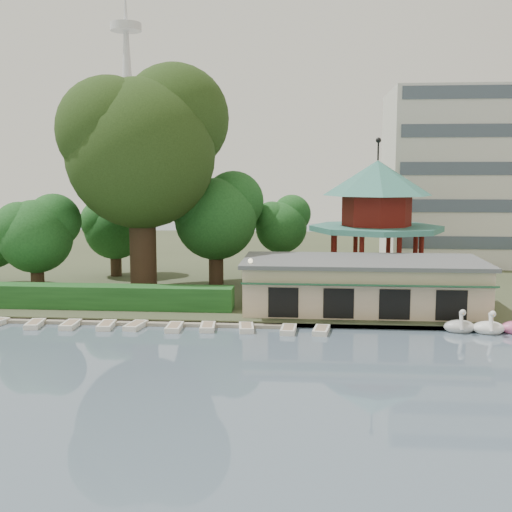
# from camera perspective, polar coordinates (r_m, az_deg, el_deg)

# --- Properties ---
(ground_plane) EXTENTS (220.00, 220.00, 0.00)m
(ground_plane) POSITION_cam_1_polar(r_m,az_deg,el_deg) (30.55, -6.80, -13.79)
(ground_plane) COLOR slate
(ground_plane) RESTS_ON ground
(shore) EXTENTS (220.00, 70.00, 0.40)m
(shore) POSITION_cam_1_polar(r_m,az_deg,el_deg) (80.81, 0.62, -0.21)
(shore) COLOR #424930
(shore) RESTS_ON ground
(embankment) EXTENTS (220.00, 0.60, 0.30)m
(embankment) POSITION_cam_1_polar(r_m,az_deg,el_deg) (46.83, -2.53, -5.98)
(embankment) COLOR gray
(embankment) RESTS_ON ground
(dock) EXTENTS (34.00, 1.60, 0.24)m
(dock) POSITION_cam_1_polar(r_m,az_deg,el_deg) (49.70, -16.46, -5.53)
(dock) COLOR gray
(dock) RESTS_ON ground
(boathouse) EXTENTS (18.60, 9.39, 3.90)m
(boathouse) POSITION_cam_1_polar(r_m,az_deg,el_deg) (50.75, 9.43, -2.46)
(boathouse) COLOR beige
(boathouse) RESTS_ON shore
(pavilion) EXTENTS (12.40, 12.40, 13.50)m
(pavilion) POSITION_cam_1_polar(r_m,az_deg,el_deg) (60.27, 10.68, 3.98)
(pavilion) COLOR beige
(pavilion) RESTS_ON shore
(broadcast_tower) EXTENTS (8.00, 8.00, 96.00)m
(broadcast_tower) POSITION_cam_1_polar(r_m,az_deg,el_deg) (176.05, -11.37, 14.86)
(broadcast_tower) COLOR silver
(broadcast_tower) RESTS_ON ground
(hedge) EXTENTS (30.00, 2.00, 1.80)m
(hedge) POSITION_cam_1_polar(r_m,az_deg,el_deg) (53.57, -18.23, -3.38)
(hedge) COLOR #205721
(hedge) RESTS_ON shore
(lamp_post) EXTENTS (0.36, 0.36, 4.28)m
(lamp_post) POSITION_cam_1_polar(r_m,az_deg,el_deg) (47.69, -0.50, -1.81)
(lamp_post) COLOR black
(lamp_post) RESTS_ON shore
(big_tree) EXTENTS (14.48, 13.49, 20.31)m
(big_tree) POSITION_cam_1_polar(r_m,az_deg,el_deg) (58.02, -10.00, 9.95)
(big_tree) COLOR #3A281C
(big_tree) RESTS_ON shore
(small_trees) EXTENTS (39.12, 16.52, 10.75)m
(small_trees) POSITION_cam_1_polar(r_m,az_deg,el_deg) (62.09, -12.66, 2.71)
(small_trees) COLOR #3A281C
(small_trees) RESTS_ON shore
(moored_rowboats) EXTENTS (35.21, 2.74, 0.36)m
(moored_rowboats) POSITION_cam_1_polar(r_m,az_deg,el_deg) (47.72, -14.96, -5.94)
(moored_rowboats) COLOR white
(moored_rowboats) RESTS_ON ground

